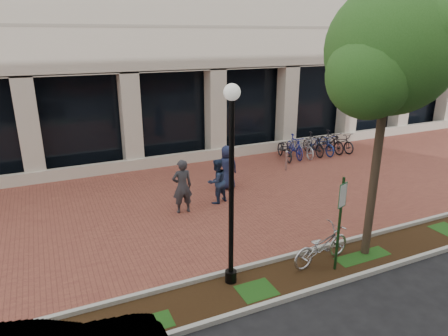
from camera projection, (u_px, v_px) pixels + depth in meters
name	position (u px, v px, depth m)	size (l,w,h in m)	color
ground	(219.00, 199.00, 14.54)	(120.00, 120.00, 0.00)	black
brick_plaza	(219.00, 198.00, 14.54)	(40.00, 9.00, 0.01)	brown
planting_strip	(304.00, 273.00, 10.02)	(40.00, 1.50, 0.01)	black
curb_plaza_side	(288.00, 256.00, 10.65)	(40.00, 0.12, 0.12)	#ABAAA1
curb_street_side	(323.00, 287.00, 9.35)	(40.00, 0.12, 0.12)	#ABAAA1
parking_sign	(341.00, 213.00, 9.65)	(0.34, 0.07, 2.50)	#143817
lamppost	(231.00, 178.00, 8.81)	(0.36, 0.36, 4.74)	black
street_tree	(390.00, 59.00, 9.34)	(3.66, 3.05, 6.88)	#463428
locked_bicycle	(321.00, 246.00, 10.33)	(0.66, 1.88, 0.99)	#B9B9BD
pedestrian_left	(182.00, 187.00, 13.14)	(0.67, 0.44, 1.85)	#2C2D31
pedestrian_mid	(217.00, 181.00, 13.96)	(0.78, 0.61, 1.61)	#1E2E4D
pedestrian_right	(227.00, 167.00, 15.24)	(0.84, 0.55, 1.72)	#1B2345
bollard	(286.00, 160.00, 17.40)	(0.12, 0.12, 0.91)	#ADADB2
bike_rack_cluster	(313.00, 145.00, 19.63)	(4.25, 2.01, 1.11)	black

